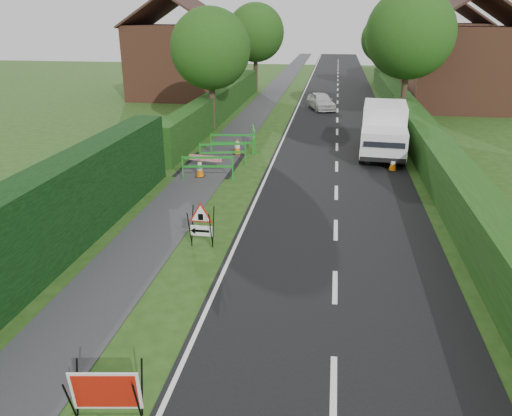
{
  "coord_description": "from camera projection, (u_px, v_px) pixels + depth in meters",
  "views": [
    {
      "loc": [
        2.22,
        -9.8,
        6.2
      ],
      "look_at": [
        0.17,
        3.48,
        0.99
      ],
      "focal_mm": 35.0,
      "sensor_mm": 36.0,
      "label": 1
    }
  ],
  "objects": [
    {
      "name": "tree_fe",
      "position": [
        385.0,
        39.0,
        44.17
      ],
      "size": [
        4.2,
        4.2,
        6.33
      ],
      "color": "#2D2116",
      "rests_on": "ground"
    },
    {
      "name": "works_van",
      "position": [
        384.0,
        129.0,
        23.31
      ],
      "size": [
        2.35,
        5.18,
        2.3
      ],
      "rotation": [
        0.0,
        0.0,
        -0.07
      ],
      "color": "silver",
      "rests_on": "ground"
    },
    {
      "name": "ped_barrier_1",
      "position": [
        223.0,
        151.0,
        21.94
      ],
      "size": [
        2.08,
        0.86,
        1.0
      ],
      "rotation": [
        0.0,
        0.0,
        0.26
      ],
      "color": "#167C1D",
      "rests_on": "ground"
    },
    {
      "name": "tree_nw",
      "position": [
        211.0,
        49.0,
        27.21
      ],
      "size": [
        4.4,
        4.4,
        6.7
      ],
      "color": "#2D2116",
      "rests_on": "ground"
    },
    {
      "name": "hedge_east",
      "position": [
        416.0,
        145.0,
        25.4
      ],
      "size": [
        1.2,
        50.0,
        1.5
      ],
      "primitive_type": "cube",
      "color": "#14380F",
      "rests_on": "ground"
    },
    {
      "name": "house_east_a",
      "position": [
        463.0,
        66.0,
        34.77
      ],
      "size": [
        7.5,
        7.4,
        7.88
      ],
      "color": "brown",
      "rests_on": "ground"
    },
    {
      "name": "traffic_cone_2",
      "position": [
        385.0,
        138.0,
        25.18
      ],
      "size": [
        0.38,
        0.38,
        0.79
      ],
      "color": "black",
      "rests_on": "ground"
    },
    {
      "name": "ped_barrier_0",
      "position": [
        208.0,
        165.0,
        19.9
      ],
      "size": [
        2.09,
        0.69,
        1.0
      ],
      "rotation": [
        0.0,
        0.0,
        0.17
      ],
      "color": "#167C1D",
      "rests_on": "ground"
    },
    {
      "name": "tree_fw",
      "position": [
        256.0,
        33.0,
        41.83
      ],
      "size": [
        4.8,
        4.8,
        7.24
      ],
      "color": "#2D2116",
      "rests_on": "ground"
    },
    {
      "name": "house_west",
      "position": [
        181.0,
        60.0,
        39.62
      ],
      "size": [
        7.5,
        7.4,
        7.88
      ],
      "color": "brown",
      "rests_on": "ground"
    },
    {
      "name": "traffic_cone_0",
      "position": [
        393.0,
        162.0,
        21.13
      ],
      "size": [
        0.38,
        0.38,
        0.79
      ],
      "color": "black",
      "rests_on": "ground"
    },
    {
      "name": "house_east_b",
      "position": [
        440.0,
        52.0,
        47.53
      ],
      "size": [
        7.5,
        7.4,
        7.88
      ],
      "color": "brown",
      "rests_on": "ground"
    },
    {
      "name": "hedge_west_far",
      "position": [
        221.0,
        117.0,
        32.58
      ],
      "size": [
        1.0,
        24.0,
        1.8
      ],
      "primitive_type": "cube",
      "color": "#14380F",
      "rests_on": "ground"
    },
    {
      "name": "ped_barrier_3",
      "position": [
        254.0,
        135.0,
        24.76
      ],
      "size": [
        0.77,
        2.09,
        1.0
      ],
      "rotation": [
        0.0,
        0.0,
        1.78
      ],
      "color": "#167C1D",
      "rests_on": "ground"
    },
    {
      "name": "traffic_cone_4",
      "position": [
        237.0,
        146.0,
        23.65
      ],
      "size": [
        0.38,
        0.38,
        0.79
      ],
      "color": "black",
      "rests_on": "ground"
    },
    {
      "name": "triangle_sign",
      "position": [
        200.0,
        222.0,
        13.99
      ],
      "size": [
        0.78,
        0.78,
        1.14
      ],
      "rotation": [
        0.0,
        0.0,
        -0.01
      ],
      "color": "black",
      "rests_on": "ground"
    },
    {
      "name": "traffic_cone_1",
      "position": [
        388.0,
        147.0,
        23.59
      ],
      "size": [
        0.38,
        0.38,
        0.79
      ],
      "color": "black",
      "rests_on": "ground"
    },
    {
      "name": "hatchback_car",
      "position": [
        321.0,
        101.0,
        34.84
      ],
      "size": [
        2.38,
        3.72,
        1.18
      ],
      "primitive_type": "imported",
      "rotation": [
        0.0,
        0.0,
        0.31
      ],
      "color": "silver",
      "rests_on": "ground"
    },
    {
      "name": "redwhite_plank",
      "position": [
        206.0,
        168.0,
        21.63
      ],
      "size": [
        1.49,
        0.26,
        0.25
      ],
      "primitive_type": "cube",
      "rotation": [
        0.0,
        0.0,
        -0.15
      ],
      "color": "red",
      "rests_on": "ground"
    },
    {
      "name": "hedge_west_near",
      "position": [
        28.0,
        284.0,
        12.3
      ],
      "size": [
        1.1,
        18.0,
        2.5
      ],
      "primitive_type": "cube",
      "color": "black",
      "rests_on": "ground"
    },
    {
      "name": "ped_barrier_2",
      "position": [
        232.0,
        141.0,
        23.61
      ],
      "size": [
        2.09,
        0.57,
        1.0
      ],
      "rotation": [
        0.0,
        0.0,
        0.11
      ],
      "color": "#167C1D",
      "rests_on": "ground"
    },
    {
      "name": "footpath",
      "position": [
        275.0,
        90.0,
        44.27
      ],
      "size": [
        2.0,
        90.0,
        0.02
      ],
      "primitive_type": "cube",
      "color": "#2D2D30",
      "rests_on": "ground"
    },
    {
      "name": "red_rect_sign",
      "position": [
        106.0,
        392.0,
        8.01
      ],
      "size": [
        1.19,
        0.83,
        0.95
      ],
      "rotation": [
        0.0,
        0.0,
        0.15
      ],
      "color": "black",
      "rests_on": "ground"
    },
    {
      "name": "ground",
      "position": [
        226.0,
        301.0,
        11.59
      ],
      "size": [
        120.0,
        120.0,
        0.0
      ],
      "primitive_type": "plane",
      "color": "#203F12",
      "rests_on": "ground"
    },
    {
      "name": "traffic_cone_3",
      "position": [
        200.0,
        168.0,
        20.31
      ],
      "size": [
        0.38,
        0.38,
        0.79
      ],
      "color": "black",
      "rests_on": "ground"
    },
    {
      "name": "road_surface",
      "position": [
        338.0,
        91.0,
        43.48
      ],
      "size": [
        6.0,
        90.0,
        0.02
      ],
      "primitive_type": "cube",
      "color": "black",
      "rests_on": "ground"
    },
    {
      "name": "tree_ne",
      "position": [
        410.0,
        34.0,
        29.08
      ],
      "size": [
        5.2,
        5.2,
        7.79
      ],
      "color": "#2D2116",
      "rests_on": "ground"
    }
  ]
}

